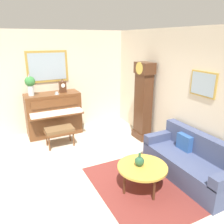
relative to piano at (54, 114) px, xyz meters
The scene contains 13 objects.
ground_plane 2.32m from the piano, ahead, with size 6.40×6.00×0.10m, color beige.
wall_left 0.90m from the piano, 167.10° to the right, with size 0.13×4.90×2.80m.
wall_back 3.32m from the piano, 45.95° to the left, with size 5.30×0.13×2.80m.
area_rug 3.28m from the piano, 14.76° to the left, with size 2.10×1.50×0.01m, color maroon.
piano is the anchor object (origin of this frame).
piano_bench 0.84m from the piano, ahead, with size 0.42×0.70×0.48m.
grandfather_clock 2.46m from the piano, 56.92° to the left, with size 0.52×0.34×2.03m.
couch 3.76m from the piano, 30.12° to the left, with size 1.90×0.80×0.84m.
coffee_table 3.25m from the piano, 14.84° to the left, with size 0.88×0.88×0.45m.
mantel_clock 0.81m from the piano, 89.69° to the left, with size 0.13×0.18×0.38m.
flower_vase 1.03m from the piano, 89.88° to the right, with size 0.26×0.26×0.58m.
teacup 0.62m from the piano, 34.63° to the left, with size 0.12×0.12×0.06m.
green_jug 3.20m from the piano, 14.29° to the left, with size 0.17×0.17×0.24m.
Camera 1 is at (3.75, -1.09, 2.57)m, focal length 36.05 mm.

